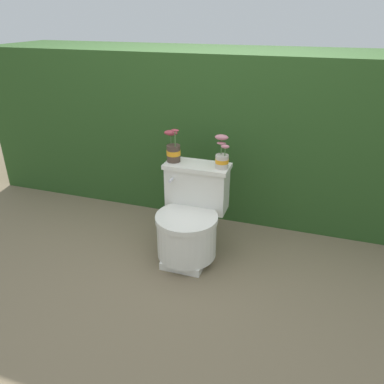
{
  "coord_description": "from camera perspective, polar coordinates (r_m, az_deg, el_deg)",
  "views": [
    {
      "loc": [
        0.75,
        -2.07,
        1.6
      ],
      "look_at": [
        0.02,
        0.13,
        0.49
      ],
      "focal_mm": 35.0,
      "sensor_mm": 36.0,
      "label": 1
    }
  ],
  "objects": [
    {
      "name": "toilet",
      "position": [
        2.63,
        -0.28,
        -4.29
      ],
      "size": [
        0.46,
        0.56,
        0.65
      ],
      "color": "silver",
      "rests_on": "ground"
    },
    {
      "name": "potted_plant_midleft",
      "position": [
        2.53,
        4.59,
        5.46
      ],
      "size": [
        0.11,
        0.11,
        0.22
      ],
      "color": "beige",
      "rests_on": "toilet"
    },
    {
      "name": "hedge_backdrop",
      "position": [
        3.38,
        4.83,
        9.6
      ],
      "size": [
        4.24,
        0.88,
        1.33
      ],
      "color": "#284C1E",
      "rests_on": "ground"
    },
    {
      "name": "potted_plant_left",
      "position": [
        2.64,
        -2.88,
        6.44
      ],
      "size": [
        0.13,
        0.11,
        0.24
      ],
      "color": "#47382D",
      "rests_on": "toilet"
    },
    {
      "name": "ground_plane",
      "position": [
        2.72,
        -1.31,
        -10.32
      ],
      "size": [
        12.0,
        12.0,
        0.0
      ],
      "primitive_type": "plane",
      "color": "#75664C"
    }
  ]
}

